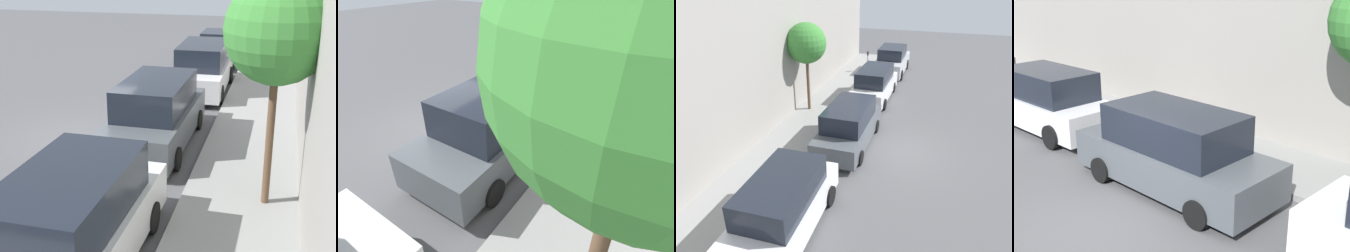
# 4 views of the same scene
# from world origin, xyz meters

# --- Properties ---
(ground_plane) EXTENTS (60.00, 60.00, 0.00)m
(ground_plane) POSITION_xyz_m (0.00, 0.00, 0.00)
(ground_plane) COLOR #515154
(sidewalk) EXTENTS (2.49, 32.00, 0.15)m
(sidewalk) POSITION_xyz_m (4.75, 0.00, 0.07)
(sidewalk) COLOR gray
(sidewalk) RESTS_ON ground_plane
(parked_minivan_third) EXTENTS (2.02, 4.91, 1.90)m
(parked_minivan_third) POSITION_xyz_m (2.12, 0.09, 0.92)
(parked_minivan_third) COLOR #4C5156
(parked_minivan_third) RESTS_ON ground_plane
(parked_minivan_fourth) EXTENTS (2.02, 4.94, 1.90)m
(parked_minivan_fourth) POSITION_xyz_m (2.43, 5.86, 0.92)
(parked_minivan_fourth) COLOR silver
(parked_minivan_fourth) RESTS_ON ground_plane
(parking_meter_far) EXTENTS (0.11, 0.15, 1.34)m
(parking_meter_far) POSITION_xyz_m (3.95, 11.06, 0.98)
(parking_meter_far) COLOR #ADADB2
(parking_meter_far) RESTS_ON sidewalk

